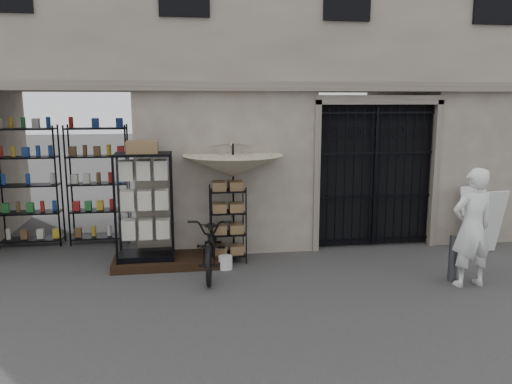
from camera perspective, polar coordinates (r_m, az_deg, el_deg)
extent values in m
plane|color=black|center=(8.25, 7.09, -10.86)|extent=(80.00, 80.00, 0.00)
cube|color=gray|center=(11.69, 2.06, 17.84)|extent=(14.00, 4.00, 9.00)
cube|color=black|center=(10.57, -21.47, 1.61)|extent=(3.00, 1.70, 3.00)
cube|color=black|center=(11.10, -21.08, 0.71)|extent=(2.70, 0.50, 2.50)
cube|color=black|center=(10.53, 13.12, 2.03)|extent=(2.50, 0.06, 3.00)
cube|color=black|center=(10.39, 13.43, 1.63)|extent=(0.05, 0.05, 2.80)
cube|color=black|center=(9.41, -9.91, -7.76)|extent=(2.00, 0.90, 0.15)
cube|color=black|center=(9.39, -12.38, -7.08)|extent=(1.00, 0.65, 0.11)
cube|color=silver|center=(8.87, -12.86, -2.04)|extent=(0.90, 0.07, 1.80)
cube|color=silver|center=(9.18, -12.58, -2.29)|extent=(0.84, 0.48, 1.50)
cube|color=olive|center=(9.01, -12.86, 4.70)|extent=(0.56, 0.44, 0.21)
cube|color=black|center=(9.32, -3.24, -3.66)|extent=(0.64, 0.47, 1.44)
cube|color=olive|center=(9.33, -3.23, -3.93)|extent=(0.55, 0.37, 1.08)
cylinder|color=black|center=(9.36, -2.60, -1.19)|extent=(0.05, 0.05, 2.21)
imported|color=tan|center=(9.24, -2.64, 3.69)|extent=(2.16, 2.17, 1.48)
cylinder|color=silver|center=(9.06, -3.51, -8.04)|extent=(0.32, 0.32, 0.24)
imported|color=black|center=(8.94, -5.02, -9.12)|extent=(0.83, 1.15, 2.05)
cylinder|color=#494B53|center=(9.01, 21.60, -7.04)|extent=(0.15, 0.15, 0.79)
imported|color=white|center=(9.02, 22.99, -9.76)|extent=(0.89, 2.00, 0.47)
cube|color=silver|center=(10.73, 25.06, -3.13)|extent=(0.63, 0.37, 1.26)
cube|color=silver|center=(11.03, 23.75, -2.70)|extent=(0.63, 0.37, 1.26)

